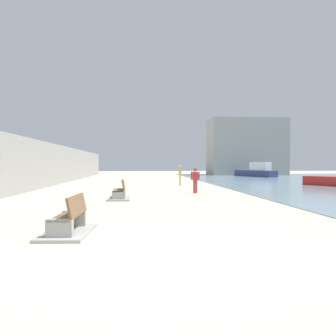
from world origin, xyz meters
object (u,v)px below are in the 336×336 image
at_px(bench_far, 119,195).
at_px(boat_far_left, 256,171).
at_px(bench_near, 69,225).
at_px(person_standing, 195,179).
at_px(person_walking, 180,174).

relative_size(bench_far, boat_far_left, 0.28).
height_order(bench_near, boat_far_left, boat_far_left).
distance_m(bench_near, person_standing, 12.56).
distance_m(bench_near, bench_far, 8.36).
relative_size(person_walking, boat_far_left, 0.23).
height_order(bench_near, bench_far, same).
xyz_separation_m(person_walking, person_standing, (0.08, -6.94, -0.12)).
bearing_deg(person_standing, boat_far_left, 63.28).
distance_m(person_standing, boat_far_left, 28.39).
xyz_separation_m(bench_near, person_walking, (5.03, 18.40, 0.76)).
height_order(person_walking, person_standing, person_walking).
bearing_deg(bench_far, person_standing, 35.85).
bearing_deg(boat_far_left, person_walking, -124.88).
relative_size(person_standing, boat_far_left, 0.20).
xyz_separation_m(person_standing, boat_far_left, (12.77, 25.36, -0.12)).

